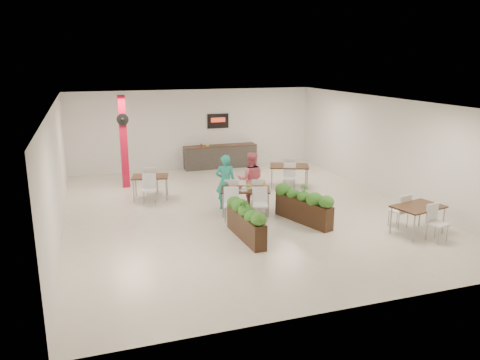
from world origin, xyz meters
The scene contains 12 objects.
ground centered at (0.00, 0.00, 0.00)m, with size 12.00×12.00×0.00m, color beige.
room_shell centered at (0.00, 0.00, 2.01)m, with size 10.10×12.10×3.22m.
red_column centered at (-3.00, 3.79, 1.64)m, with size 0.40×0.41×3.20m.
service_counter centered at (1.00, 5.65, 0.49)m, with size 3.00×0.64×2.20m.
main_table centered at (0.01, -0.35, 0.64)m, with size 1.66×1.92×0.92m.
diner_man centered at (-0.38, 0.30, 0.83)m, with size 0.60×0.40×1.66m, color teal.
diner_woman centered at (0.42, 0.30, 0.84)m, with size 0.82×0.64×1.68m, color #F66D81.
planter_left centered at (-0.60, -2.19, 0.52)m, with size 0.48×2.00×1.04m.
planter_right centered at (1.29, -1.54, 0.51)m, with size 0.93×1.97×1.07m.
side_table_a centered at (-2.37, 2.08, 0.62)m, with size 1.27×1.67×0.92m.
side_table_b centered at (2.50, 2.07, 0.64)m, with size 1.59×1.66×0.92m.
side_table_c centered at (3.68, -3.26, 0.63)m, with size 1.41×1.67×0.92m.
Camera 1 is at (-4.22, -12.59, 4.37)m, focal length 35.00 mm.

